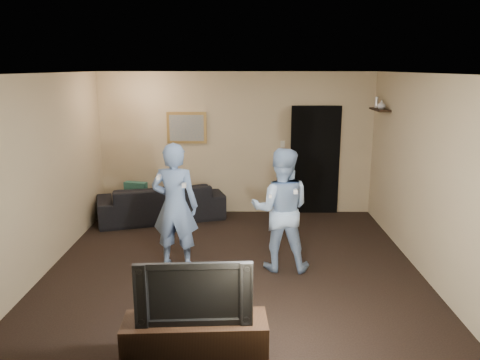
{
  "coord_description": "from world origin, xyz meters",
  "views": [
    {
      "loc": [
        0.14,
        -6.0,
        2.68
      ],
      "look_at": [
        0.09,
        0.3,
        1.15
      ],
      "focal_mm": 35.0,
      "sensor_mm": 36.0,
      "label": 1
    }
  ],
  "objects_px": {
    "tv_console": "(196,342)",
    "television": "(194,289)",
    "sofa": "(161,202)",
    "wii_player_left": "(175,206)",
    "wii_player_right": "(281,210)"
  },
  "relations": [
    {
      "from": "sofa",
      "to": "wii_player_right",
      "type": "xyz_separation_m",
      "value": [
        1.98,
        -2.1,
        0.51
      ]
    },
    {
      "from": "tv_console",
      "to": "television",
      "type": "relative_size",
      "value": 1.27
    },
    {
      "from": "sofa",
      "to": "tv_console",
      "type": "height_order",
      "value": "sofa"
    },
    {
      "from": "tv_console",
      "to": "television",
      "type": "xyz_separation_m",
      "value": [
        0.0,
        0.0,
        0.52
      ]
    },
    {
      "from": "sofa",
      "to": "television",
      "type": "height_order",
      "value": "television"
    },
    {
      "from": "television",
      "to": "sofa",
      "type": "bearing_deg",
      "value": 100.58
    },
    {
      "from": "tv_console",
      "to": "wii_player_left",
      "type": "xyz_separation_m",
      "value": [
        -0.49,
        2.24,
        0.61
      ]
    },
    {
      "from": "wii_player_left",
      "to": "wii_player_right",
      "type": "bearing_deg",
      "value": -2.05
    },
    {
      "from": "sofa",
      "to": "wii_player_right",
      "type": "height_order",
      "value": "wii_player_right"
    },
    {
      "from": "television",
      "to": "wii_player_left",
      "type": "height_order",
      "value": "wii_player_left"
    },
    {
      "from": "sofa",
      "to": "wii_player_right",
      "type": "distance_m",
      "value": 2.93
    },
    {
      "from": "tv_console",
      "to": "television",
      "type": "distance_m",
      "value": 0.52
    },
    {
      "from": "tv_console",
      "to": "wii_player_left",
      "type": "height_order",
      "value": "wii_player_left"
    },
    {
      "from": "tv_console",
      "to": "wii_player_right",
      "type": "xyz_separation_m",
      "value": [
        0.93,
        2.19,
        0.58
      ]
    },
    {
      "from": "sofa",
      "to": "television",
      "type": "bearing_deg",
      "value": 86.41
    }
  ]
}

